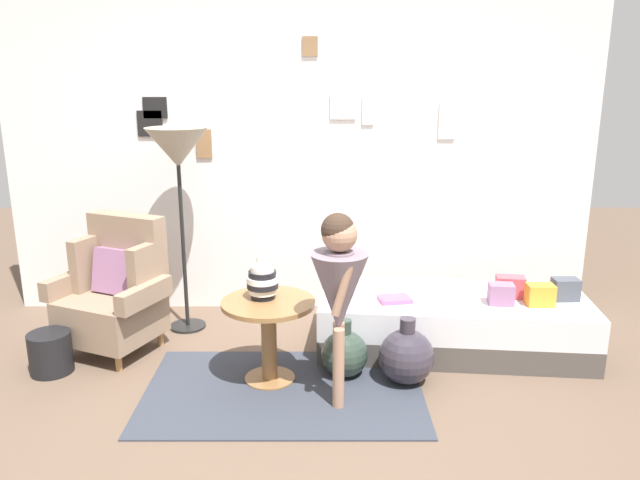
{
  "coord_description": "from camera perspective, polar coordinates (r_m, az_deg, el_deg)",
  "views": [
    {
      "loc": [
        0.16,
        -3.1,
        1.94
      ],
      "look_at": [
        0.15,
        0.95,
        0.85
      ],
      "focal_mm": 34.62,
      "sensor_mm": 36.0,
      "label": 1
    }
  ],
  "objects": [
    {
      "name": "pillow_extra",
      "position": [
        4.45,
        16.51,
        -4.83
      ],
      "size": [
        0.18,
        0.14,
        0.15
      ],
      "primitive_type": "cube",
      "rotation": [
        0.0,
        0.0,
        -0.1
      ],
      "color": "gray",
      "rests_on": "daybed"
    },
    {
      "name": "pillow_head",
      "position": [
        4.68,
        21.85,
        -4.27
      ],
      "size": [
        0.18,
        0.13,
        0.16
      ],
      "primitive_type": "cube",
      "rotation": [
        0.0,
        0.0,
        0.03
      ],
      "color": "#474C56",
      "rests_on": "daybed"
    },
    {
      "name": "vase_striped",
      "position": [
        3.95,
        -5.22,
        -3.8
      ],
      "size": [
        0.2,
        0.2,
        0.28
      ],
      "color": "black",
      "rests_on": "side_table"
    },
    {
      "name": "floor_lamp",
      "position": [
        4.7,
        -12.9,
        7.76
      ],
      "size": [
        0.47,
        0.47,
        1.57
      ],
      "color": "black",
      "rests_on": "ground"
    },
    {
      "name": "pillow_back",
      "position": [
        4.61,
        17.27,
        -4.17
      ],
      "size": [
        0.21,
        0.15,
        0.15
      ],
      "primitive_type": "cube",
      "rotation": [
        0.0,
        0.0,
        -0.14
      ],
      "color": "#D64C56",
      "rests_on": "daybed"
    },
    {
      "name": "gallery_wall",
      "position": [
        5.09,
        -1.69,
        7.85
      ],
      "size": [
        4.8,
        0.12,
        2.6
      ],
      "color": "silver",
      "rests_on": "ground"
    },
    {
      "name": "person_child",
      "position": [
        3.57,
        1.89,
        -4.13
      ],
      "size": [
        0.34,
        0.34,
        1.19
      ],
      "color": "#A37A60",
      "rests_on": "ground"
    },
    {
      "name": "magazine_basket",
      "position": [
        4.56,
        -23.53,
        -9.5
      ],
      "size": [
        0.28,
        0.28,
        0.28
      ],
      "primitive_type": "cylinder",
      "color": "black",
      "rests_on": "ground"
    },
    {
      "name": "side_table",
      "position": [
        3.99,
        -4.66,
        -7.69
      ],
      "size": [
        0.6,
        0.6,
        0.55
      ],
      "color": "olive",
      "rests_on": "ground"
    },
    {
      "name": "rug",
      "position": [
        4.02,
        -3.26,
        -13.71
      ],
      "size": [
        1.75,
        1.11,
        0.01
      ],
      "primitive_type": "cube",
      "color": "#333842",
      "rests_on": "ground"
    },
    {
      "name": "daybed",
      "position": [
        4.61,
        12.24,
        -7.46
      ],
      "size": [
        1.97,
        0.98,
        0.4
      ],
      "color": "#4C4742",
      "rests_on": "ground"
    },
    {
      "name": "ground_plane",
      "position": [
        3.66,
        -2.49,
        -16.95
      ],
      "size": [
        12.0,
        12.0,
        0.0
      ],
      "primitive_type": "plane",
      "color": "brown"
    },
    {
      "name": "armchair",
      "position": [
        4.66,
        -18.23,
        -4.51
      ],
      "size": [
        0.89,
        0.79,
        0.97
      ],
      "color": "#9E7042",
      "rests_on": "ground"
    },
    {
      "name": "book_on_daybed",
      "position": [
        4.38,
        7.03,
        -5.45
      ],
      "size": [
        0.24,
        0.2,
        0.03
      ],
      "primitive_type": "cube",
      "rotation": [
        0.0,
        0.0,
        0.18
      ],
      "color": "#B6588A",
      "rests_on": "daybed"
    },
    {
      "name": "demijohn_far",
      "position": [
        4.08,
        8.1,
        -10.59
      ],
      "size": [
        0.36,
        0.36,
        0.44
      ],
      "color": "#332D38",
      "rests_on": "ground"
    },
    {
      "name": "demijohn_near",
      "position": [
        4.14,
        2.39,
        -10.43
      ],
      "size": [
        0.31,
        0.31,
        0.4
      ],
      "color": "#2D3D33",
      "rests_on": "ground"
    },
    {
      "name": "pillow_mid",
      "position": [
        4.51,
        19.79,
        -4.81
      ],
      "size": [
        0.18,
        0.12,
        0.15
      ],
      "primitive_type": "cube",
      "rotation": [
        0.0,
        0.0,
        -0.0
      ],
      "color": "orange",
      "rests_on": "daybed"
    }
  ]
}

